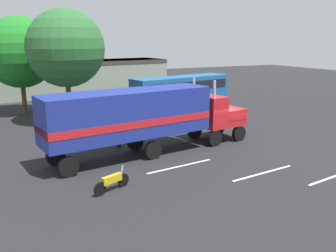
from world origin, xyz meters
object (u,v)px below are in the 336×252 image
semi_truck (145,115)px  person_bystander (118,135)px  parked_bus (181,89)px  tree_left (20,52)px  motorcycle (112,181)px  tree_center (66,48)px

semi_truck → person_bystander: bearing=115.7°
semi_truck → person_bystander: 2.89m
parked_bus → tree_left: bearing=161.2°
motorcycle → parked_bus: bearing=52.2°
person_bystander → tree_center: (-1.23, 9.28, 5.48)m
semi_truck → person_bystander: semi_truck is taller
person_bystander → tree_left: 16.66m
semi_truck → tree_left: (-5.37, 17.43, 3.39)m
parked_bus → tree_left: tree_left is taller
tree_left → tree_center: 6.78m
semi_truck → motorcycle: size_ratio=7.20×
person_bystander → tree_left: tree_left is taller
motorcycle → tree_center: (1.45, 16.00, 5.89)m
semi_truck → motorcycle: (-3.71, -4.57, -2.04)m
person_bystander → motorcycle: (-2.68, -6.72, -0.41)m
person_bystander → parked_bus: 14.69m
tree_center → parked_bus: bearing=4.7°
parked_bus → tree_center: size_ratio=1.17×
tree_center → motorcycle: bearing=-95.2°
tree_center → semi_truck: bearing=-78.8°
semi_truck → tree_center: bearing=101.2°
semi_truck → parked_bus: size_ratio=1.27×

